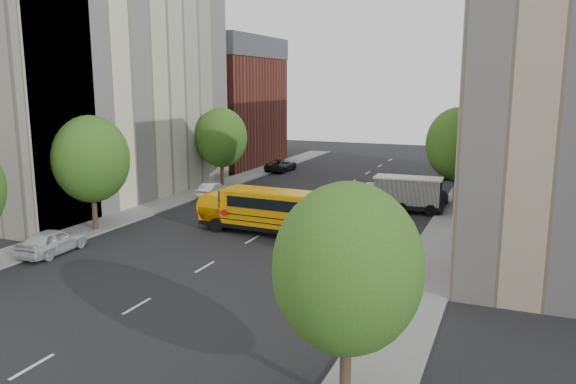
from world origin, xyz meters
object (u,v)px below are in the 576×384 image
Objects in this scene: school_bus at (274,209)px; street_tree_3 at (347,269)px; parked_car_3 at (378,270)px; street_tree_5 at (470,136)px; street_tree_2 at (221,138)px; parked_car_4 at (435,198)px; parked_car_2 at (281,165)px; safari_truck at (402,193)px; street_tree_4 at (458,144)px; parked_car_5 at (448,170)px; parked_car_1 at (212,190)px; street_tree_1 at (91,159)px; parked_car_0 at (52,241)px.

street_tree_3 is at bearing -56.77° from school_bus.
street_tree_3 is at bearing -81.50° from parked_car_3.
street_tree_2 is at bearing -151.39° from street_tree_5.
street_tree_5 is 1.81× the size of parked_car_4.
parked_car_2 is at bearing 115.37° from street_tree_3.
school_bus is 12.02m from safari_truck.
parked_car_5 is at bearing 98.66° from street_tree_4.
street_tree_3 is 1.80× the size of parked_car_1.
street_tree_1 reaches higher than school_bus.
street_tree_4 is at bearing -90.00° from street_tree_5.
street_tree_4 is 17.81m from school_bus.
parked_car_1 is (0.20, 18.52, -0.12)m from parked_car_0.
street_tree_1 reaches higher than safari_truck.
parked_car_4 reaches higher than parked_car_3.
school_bus is at bearing 119.85° from street_tree_3.
parked_car_1 is 0.79× the size of parked_car_2.
parked_car_5 is (1.42, 18.58, -0.69)m from safari_truck.
safari_truck is (6.59, 10.05, -0.22)m from school_bus.
school_bus reaches higher than parked_car_5.
street_tree_1 is 0.98× the size of street_tree_4.
safari_truck is at bearing -131.19° from street_tree_4.
school_bus is at bearing -125.41° from safari_truck.
street_tree_3 reaches higher than parked_car_3.
street_tree_1 reaches higher than street_tree_3.
parked_car_1 is at bearing 126.83° from street_tree_3.
street_tree_4 is at bearing 48.70° from parked_car_4.
safari_truck is at bearing 97.14° from parked_car_3.
parked_car_0 is at bearing -86.56° from street_tree_2.
parked_car_0 is (1.40, -5.28, -4.18)m from street_tree_1.
parked_car_0 is at bearing 84.00° from parked_car_1.
parked_car_1 is at bearing -138.54° from parked_car_5.
safari_truck is 3.58m from parked_car_4.
parked_car_3 is at bearing -45.64° from street_tree_2.
street_tree_3 is 11.88m from parked_car_3.
parked_car_2 is (-20.60, 11.44, -4.38)m from street_tree_4.
parked_car_3 is 35.30m from parked_car_5.
street_tree_3 is at bearing -90.00° from street_tree_5.
school_bus is 13.83m from parked_car_0.
parked_car_5 is (-2.20, 46.44, -3.67)m from street_tree_3.
street_tree_1 is at bearing -126.46° from parked_car_5.
street_tree_3 is 1.49× the size of parked_car_5.
parked_car_0 is at bearing -75.14° from street_tree_1.
safari_truck is at bearing -102.65° from street_tree_5.
parked_car_2 is (1.40, 11.44, -4.13)m from street_tree_2.
safari_truck reaches higher than parked_car_2.
parked_car_5 is at bearing -119.04° from parked_car_0.
safari_truck is 18.65m from parked_car_5.
street_tree_2 is 19.13m from safari_truck.
street_tree_3 is 0.88× the size of street_tree_4.
street_tree_2 reaches higher than parked_car_5.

